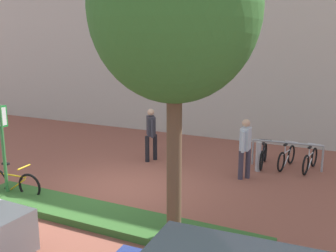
% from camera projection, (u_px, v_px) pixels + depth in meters
% --- Properties ---
extents(ground_plane, '(60.00, 60.00, 0.00)m').
position_uv_depth(ground_plane, '(121.00, 190.00, 10.01)').
color(ground_plane, brown).
extents(building_facade, '(28.00, 1.20, 10.00)m').
position_uv_depth(building_facade, '(214.00, 11.00, 15.10)').
color(building_facade, '#B2ADA3').
rests_on(building_facade, ground).
extents(planter_strip, '(7.00, 1.10, 0.16)m').
position_uv_depth(planter_strip, '(107.00, 217.00, 8.27)').
color(planter_strip, '#336028').
rests_on(planter_strip, ground).
extents(tree_sidewalk, '(2.97, 2.97, 5.98)m').
position_uv_depth(tree_sidewalk, '(175.00, 9.00, 6.48)').
color(tree_sidewalk, brown).
rests_on(tree_sidewalk, ground).
extents(parking_sign_post, '(0.08, 0.36, 2.32)m').
position_uv_depth(parking_sign_post, '(2.00, 138.00, 9.22)').
color(parking_sign_post, '#2D7238').
rests_on(parking_sign_post, ground).
extents(bike_at_sign, '(1.68, 0.42, 0.86)m').
position_uv_depth(bike_at_sign, '(13.00, 183.00, 9.55)').
color(bike_at_sign, black).
rests_on(bike_at_sign, ground).
extents(bike_rack_cluster, '(2.10, 1.68, 0.83)m').
position_uv_depth(bike_rack_cluster, '(286.00, 157.00, 11.71)').
color(bike_rack_cluster, '#99999E').
rests_on(bike_rack_cluster, ground).
extents(bollard_steel, '(0.16, 0.16, 0.90)m').
position_uv_depth(bollard_steel, '(258.00, 157.00, 11.41)').
color(bollard_steel, '#ADADB2').
rests_on(bollard_steel, ground).
extents(person_suited_dark, '(0.43, 0.50, 1.72)m').
position_uv_depth(person_suited_dark, '(151.00, 131.00, 12.30)').
color(person_suited_dark, black).
rests_on(person_suited_dark, ground).
extents(person_casual_tan, '(0.29, 0.61, 1.72)m').
position_uv_depth(person_casual_tan, '(245.00, 145.00, 10.66)').
color(person_casual_tan, '#383342').
rests_on(person_casual_tan, ground).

